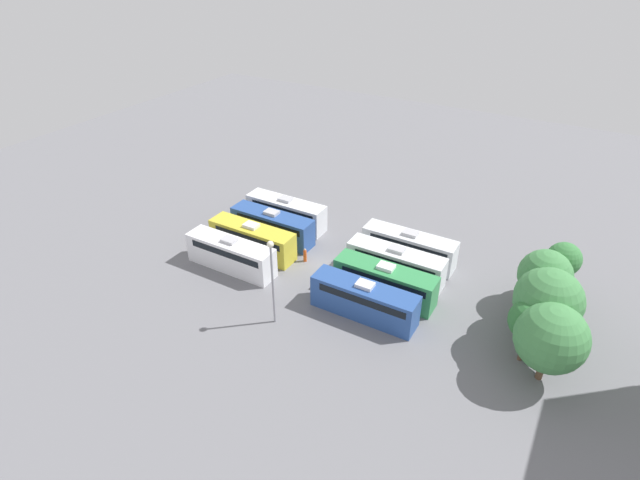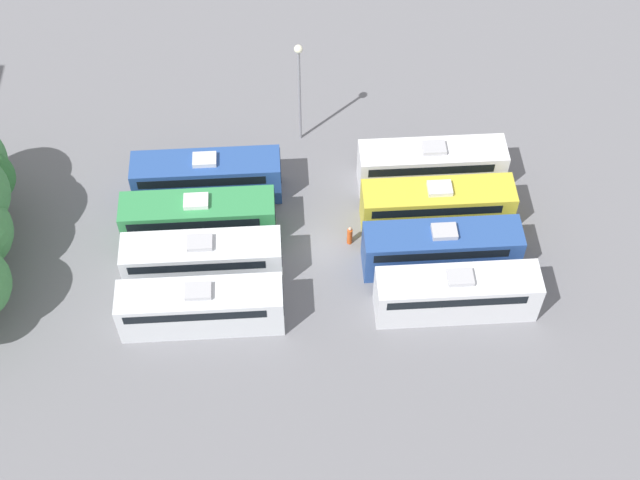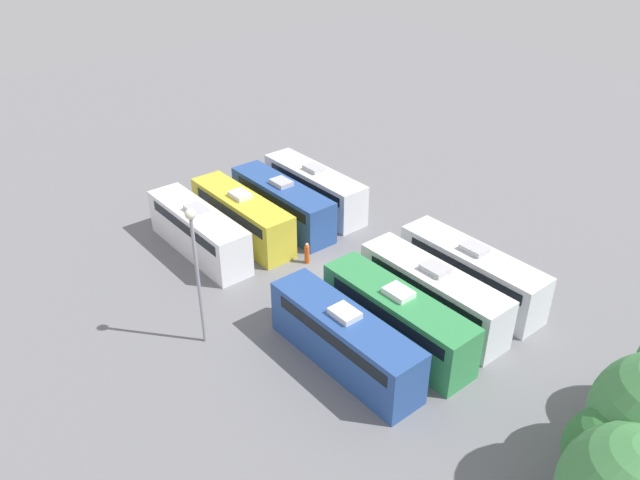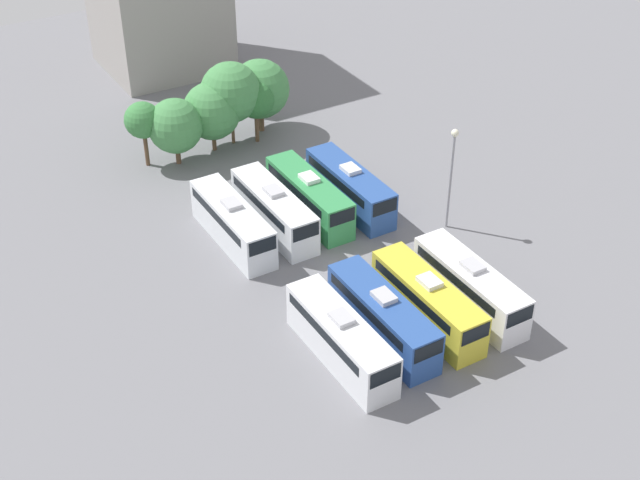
% 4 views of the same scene
% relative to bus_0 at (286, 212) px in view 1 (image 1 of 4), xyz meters
% --- Properties ---
extents(ground_plane, '(127.17, 127.17, 0.00)m').
position_rel_bus_0_xyz_m(ground_plane, '(5.36, 8.05, -1.84)').
color(ground_plane, slate).
extents(bus_0, '(2.59, 10.22, 3.70)m').
position_rel_bus_0_xyz_m(bus_0, '(0.00, 0.00, 0.00)').
color(bus_0, silver).
rests_on(bus_0, ground_plane).
extents(bus_1, '(2.59, 10.22, 3.70)m').
position_rel_bus_0_xyz_m(bus_1, '(3.59, 0.46, 0.00)').
color(bus_1, '#284C93').
rests_on(bus_1, ground_plane).
extents(bus_2, '(2.59, 10.22, 3.70)m').
position_rel_bus_0_xyz_m(bus_2, '(7.17, 0.24, 0.00)').
color(bus_2, gold).
rests_on(bus_2, ground_plane).
extents(bus_3, '(2.59, 10.22, 3.70)m').
position_rel_bus_0_xyz_m(bus_3, '(10.79, 0.13, 0.00)').
color(bus_3, white).
rests_on(bus_3, ground_plane).
extents(bus_4, '(2.59, 10.22, 3.70)m').
position_rel_bus_0_xyz_m(bus_4, '(-0.06, 15.96, 0.00)').
color(bus_4, silver).
rests_on(bus_4, ground_plane).
extents(bus_5, '(2.59, 10.22, 3.70)m').
position_rel_bus_0_xyz_m(bus_5, '(3.61, 15.94, 0.00)').
color(bus_5, silver).
rests_on(bus_5, ground_plane).
extents(bus_6, '(2.59, 10.22, 3.70)m').
position_rel_bus_0_xyz_m(bus_6, '(7.03, 16.26, 0.00)').
color(bus_6, '#338C4C').
rests_on(bus_6, ground_plane).
extents(bus_7, '(2.59, 10.22, 3.70)m').
position_rel_bus_0_xyz_m(bus_7, '(10.65, 15.77, 0.00)').
color(bus_7, '#284C93').
rests_on(bus_7, ground_plane).
extents(worker_person, '(0.36, 0.36, 1.62)m').
position_rel_bus_0_xyz_m(worker_person, '(5.72, 6.21, -1.09)').
color(worker_person, '#CC4C19').
rests_on(worker_person, ground_plane).
extents(light_pole, '(0.60, 0.60, 8.81)m').
position_rel_bus_0_xyz_m(light_pole, '(15.68, 9.06, 4.04)').
color(light_pole, gray).
rests_on(light_pole, ground_plane).
extents(tree_0, '(3.27, 3.27, 6.13)m').
position_rel_bus_0_xyz_m(tree_0, '(-1.35, 30.81, 2.62)').
color(tree_0, brown).
rests_on(tree_0, ground_plane).
extents(tree_1, '(4.91, 4.91, 6.21)m').
position_rel_bus_0_xyz_m(tree_1, '(1.17, 29.69, 1.91)').
color(tree_1, brown).
rests_on(tree_1, ground_plane).
extents(tree_2, '(5.27, 5.27, 6.62)m').
position_rel_bus_0_xyz_m(tree_2, '(5.02, 30.28, 2.14)').
color(tree_2, brown).
rests_on(tree_2, ground_plane).
extents(tree_3, '(5.56, 5.56, 7.98)m').
position_rel_bus_0_xyz_m(tree_3, '(7.12, 30.59, 3.36)').
color(tree_3, brown).
rests_on(tree_3, ground_plane).
extents(tree_4, '(3.53, 3.53, 6.06)m').
position_rel_bus_0_xyz_m(tree_4, '(9.21, 29.77, 2.43)').
color(tree_4, brown).
rests_on(tree_4, ground_plane).
extents(tree_5, '(5.59, 5.59, 7.13)m').
position_rel_bus_0_xyz_m(tree_5, '(10.58, 31.53, 2.48)').
color(tree_5, brown).
rests_on(tree_5, ground_plane).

